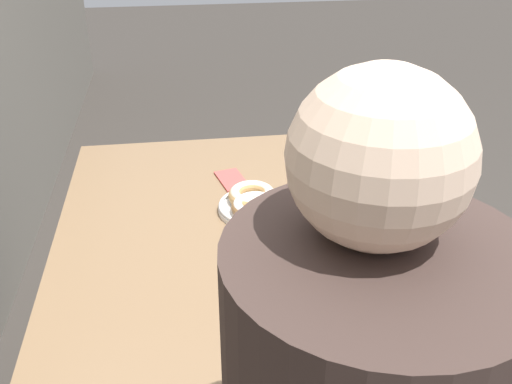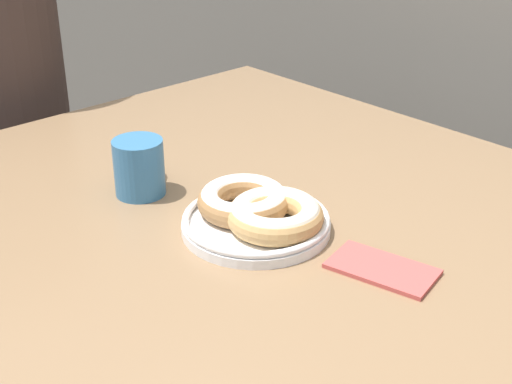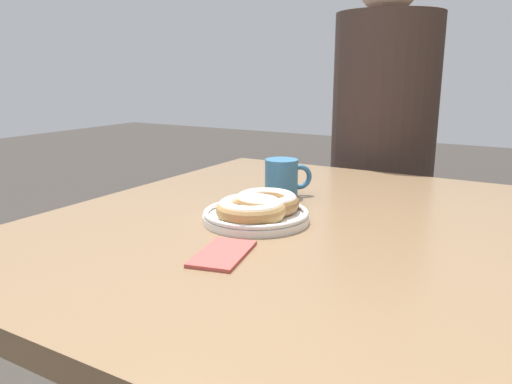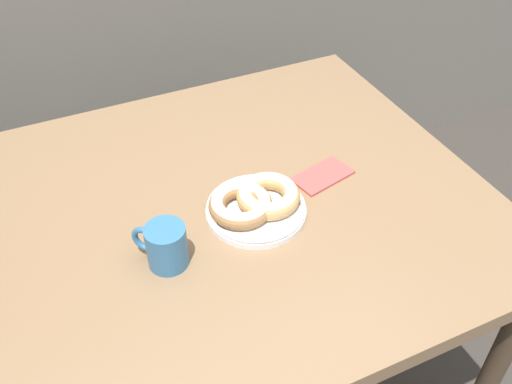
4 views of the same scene
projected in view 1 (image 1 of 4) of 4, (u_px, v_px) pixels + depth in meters
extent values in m
cube|color=#846647|center=(237.00, 228.00, 1.54)|extent=(1.12, 0.95, 0.04)
cylinder|color=#473828|center=(330.00, 235.00, 2.21)|extent=(0.05, 0.05, 0.74)
cylinder|color=#473828|center=(112.00, 253.00, 2.11)|extent=(0.05, 0.05, 0.74)
cylinder|color=white|center=(256.00, 209.00, 1.58)|extent=(0.21, 0.21, 0.01)
torus|color=white|center=(256.00, 205.00, 1.57)|extent=(0.21, 0.21, 0.01)
torus|color=tan|center=(252.00, 195.00, 1.59)|extent=(0.19, 0.19, 0.04)
torus|color=silver|center=(252.00, 193.00, 1.59)|extent=(0.18, 0.18, 0.03)
torus|color=#9E7042|center=(256.00, 207.00, 1.54)|extent=(0.18, 0.18, 0.04)
torus|color=white|center=(256.00, 205.00, 1.53)|extent=(0.17, 0.17, 0.03)
cylinder|color=teal|center=(289.00, 237.00, 1.39)|extent=(0.08, 0.08, 0.09)
cylinder|color=#382114|center=(290.00, 224.00, 1.37)|extent=(0.06, 0.06, 0.00)
torus|color=teal|center=(278.00, 245.00, 1.36)|extent=(0.05, 0.05, 0.06)
sphere|color=beige|center=(380.00, 158.00, 0.58)|extent=(0.20, 0.20, 0.20)
cube|color=#BC4C47|center=(232.00, 180.00, 1.73)|extent=(0.15, 0.10, 0.01)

